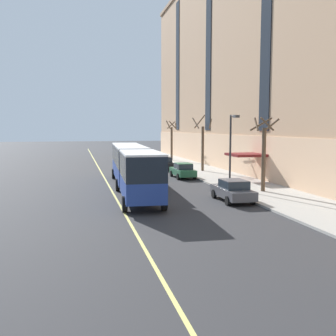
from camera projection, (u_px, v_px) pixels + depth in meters
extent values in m
plane|color=#303033|center=(150.00, 203.00, 27.27)|extent=(260.00, 260.00, 0.00)
cube|color=#ADA89E|center=(260.00, 190.00, 32.37)|extent=(5.82, 160.00, 0.15)
cube|color=#E5B68D|center=(313.00, 167.00, 29.89)|extent=(0.14, 110.00, 4.40)
cube|color=maroon|center=(246.00, 155.00, 37.87)|extent=(3.20, 3.40, 0.24)
cube|color=#1E232B|center=(266.00, 13.00, 36.50)|extent=(0.10, 2.00, 21.90)
cube|color=#1E232B|center=(208.00, 48.00, 52.48)|extent=(0.10, 2.00, 21.90)
cube|color=#1E232B|center=(178.00, 67.00, 68.47)|extent=(0.10, 2.00, 21.90)
cube|color=navy|center=(129.00, 171.00, 36.08)|extent=(3.07, 12.41, 1.29)
cube|color=black|center=(129.00, 155.00, 35.93)|extent=(3.08, 12.41, 1.58)
cube|color=white|center=(129.00, 146.00, 35.85)|extent=(3.10, 12.41, 0.12)
cube|color=#19232D|center=(124.00, 153.00, 42.00)|extent=(2.27, 0.19, 1.18)
cube|color=orange|center=(124.00, 145.00, 41.93)|extent=(1.73, 0.15, 0.28)
cube|color=black|center=(124.00, 170.00, 42.20)|extent=(2.42, 0.24, 0.24)
cube|color=white|center=(116.00, 167.00, 42.03)|extent=(0.28, 0.07, 0.18)
cube|color=white|center=(132.00, 167.00, 42.33)|extent=(0.28, 0.07, 0.18)
cylinder|color=#595651|center=(136.00, 170.00, 29.49)|extent=(2.39, 1.12, 2.34)
cube|color=navy|center=(141.00, 187.00, 26.00)|extent=(2.77, 6.41, 1.29)
cube|color=black|center=(141.00, 166.00, 25.85)|extent=(2.79, 6.41, 1.58)
cube|color=white|center=(141.00, 153.00, 25.76)|extent=(2.80, 6.41, 0.12)
cylinder|color=black|center=(113.00, 174.00, 40.15)|extent=(0.35, 1.01, 1.00)
cylinder|color=black|center=(137.00, 173.00, 40.59)|extent=(0.35, 1.01, 1.00)
cylinder|color=black|center=(118.00, 185.00, 32.33)|extent=(0.35, 1.01, 1.00)
cylinder|color=black|center=(147.00, 184.00, 32.76)|extent=(0.35, 1.01, 1.00)
cylinder|color=black|center=(125.00, 204.00, 24.16)|extent=(0.35, 1.01, 1.00)
cylinder|color=black|center=(164.00, 203.00, 24.60)|extent=(0.35, 1.01, 1.00)
cube|color=#23603D|center=(183.00, 172.00, 40.72)|extent=(1.78, 4.52, 0.64)
cube|color=#232D38|center=(183.00, 166.00, 40.44)|extent=(1.55, 2.04, 0.56)
cube|color=#23603D|center=(183.00, 163.00, 40.41)|extent=(1.51, 1.95, 0.04)
cylinder|color=black|center=(171.00, 174.00, 41.90)|extent=(0.23, 0.64, 0.64)
cylinder|color=black|center=(187.00, 173.00, 42.31)|extent=(0.23, 0.64, 0.64)
cylinder|color=black|center=(178.00, 177.00, 39.20)|extent=(0.23, 0.64, 0.64)
cylinder|color=black|center=(194.00, 176.00, 39.61)|extent=(0.23, 0.64, 0.64)
cube|color=#4C4C51|center=(232.00, 192.00, 27.76)|extent=(1.88, 4.61, 0.64)
cube|color=#232D38|center=(234.00, 184.00, 27.48)|extent=(1.63, 2.09, 0.56)
cube|color=#4C4C51|center=(234.00, 180.00, 27.45)|extent=(1.59, 2.00, 0.04)
cylinder|color=black|center=(214.00, 194.00, 28.99)|extent=(0.23, 0.64, 0.64)
cylinder|color=black|center=(237.00, 193.00, 29.36)|extent=(0.23, 0.64, 0.64)
cylinder|color=black|center=(228.00, 201.00, 26.23)|extent=(0.23, 0.64, 0.64)
cylinder|color=black|center=(252.00, 200.00, 26.60)|extent=(0.23, 0.64, 0.64)
cube|color=black|center=(164.00, 164.00, 49.20)|extent=(1.86, 4.70, 0.64)
cube|color=#232D38|center=(164.00, 160.00, 48.91)|extent=(1.61, 2.12, 0.56)
cube|color=black|center=(164.00, 157.00, 48.88)|extent=(1.57, 2.03, 0.04)
cylinder|color=black|center=(154.00, 166.00, 50.42)|extent=(0.23, 0.64, 0.64)
cylinder|color=black|center=(168.00, 166.00, 50.84)|extent=(0.23, 0.64, 0.64)
cylinder|color=black|center=(159.00, 168.00, 47.62)|extent=(0.23, 0.64, 0.64)
cylinder|color=black|center=(173.00, 168.00, 48.04)|extent=(0.23, 0.64, 0.64)
cylinder|color=brown|center=(264.00, 160.00, 31.08)|extent=(0.33, 0.33, 5.04)
cylinder|color=brown|center=(272.00, 125.00, 31.16)|extent=(0.56, 1.56, 0.99)
cylinder|color=brown|center=(261.00, 124.00, 31.66)|extent=(1.81, 0.42, 1.11)
cylinder|color=brown|center=(256.00, 124.00, 30.81)|extent=(0.48, 1.36, 1.08)
cylinder|color=brown|center=(267.00, 124.00, 30.28)|extent=(1.17, 0.25, 1.09)
cylinder|color=brown|center=(203.00, 149.00, 46.05)|extent=(0.31, 0.31, 5.20)
cylinder|color=brown|center=(210.00, 124.00, 45.78)|extent=(0.50, 1.81, 1.14)
cylinder|color=brown|center=(200.00, 122.00, 46.35)|extent=(1.50, 0.52, 1.62)
cylinder|color=brown|center=(196.00, 123.00, 45.46)|extent=(0.31, 1.91, 1.30)
cylinder|color=brown|center=(172.00, 144.00, 61.02)|extent=(0.34, 0.34, 5.14)
cylinder|color=brown|center=(176.00, 126.00, 60.70)|extent=(0.55, 1.37, 0.93)
cylinder|color=brown|center=(171.00, 125.00, 61.33)|extent=(1.34, 0.32, 1.20)
cylinder|color=brown|center=(168.00, 125.00, 60.44)|extent=(0.48, 1.28, 1.28)
cylinder|color=brown|center=(173.00, 125.00, 60.20)|extent=(1.19, 0.17, 1.24)
cylinder|color=#2D2D30|center=(230.00, 152.00, 32.35)|extent=(0.16, 0.16, 6.08)
cylinder|color=#2D2D30|center=(233.00, 116.00, 31.51)|extent=(0.10, 1.10, 0.10)
cube|color=#3D3D3F|center=(236.00, 116.00, 30.99)|extent=(0.36, 0.60, 0.20)
cube|color=#E0D66B|center=(115.00, 197.00, 29.69)|extent=(0.16, 140.00, 0.01)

